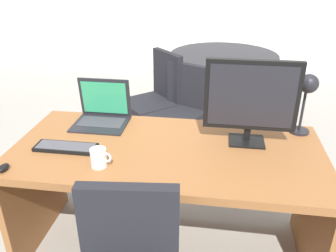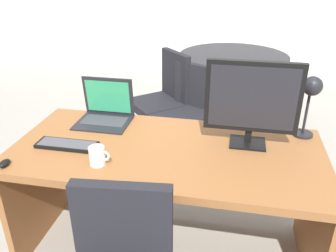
% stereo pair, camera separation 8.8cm
% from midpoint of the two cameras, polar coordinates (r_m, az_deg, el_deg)
% --- Properties ---
extents(ground, '(12.00, 12.00, 0.00)m').
position_cam_midpoint_polar(ground, '(3.61, 2.70, -2.22)').
color(ground, gray).
extents(desk, '(1.74, 0.82, 0.74)m').
position_cam_midpoint_polar(desk, '(2.09, -1.20, -7.72)').
color(desk, brown).
rests_on(desk, ground).
extents(monitor, '(0.51, 0.16, 0.48)m').
position_cam_midpoint_polar(monitor, '(1.94, 12.19, 4.46)').
color(monitor, black).
rests_on(monitor, desk).
extents(laptop, '(0.34, 0.28, 0.27)m').
position_cam_midpoint_polar(laptop, '(2.30, -11.67, 2.76)').
color(laptop, black).
rests_on(laptop, desk).
extents(keyboard, '(0.35, 0.12, 0.02)m').
position_cam_midpoint_polar(keyboard, '(2.03, -17.56, -3.35)').
color(keyboard, black).
rests_on(keyboard, desk).
extents(mouse, '(0.04, 0.07, 0.03)m').
position_cam_midpoint_polar(mouse, '(1.95, -26.51, -6.15)').
color(mouse, black).
rests_on(mouse, desk).
extents(desk_lamp, '(0.12, 0.14, 0.38)m').
position_cam_midpoint_polar(desk_lamp, '(2.13, 20.71, 5.29)').
color(desk_lamp, black).
rests_on(desk_lamp, desk).
extents(coffee_mug, '(0.11, 0.08, 0.10)m').
position_cam_midpoint_polar(coffee_mug, '(1.81, -12.61, -5.10)').
color(coffee_mug, white).
rests_on(coffee_mug, desk).
extents(meeting_table, '(1.16, 1.16, 0.76)m').
position_cam_midpoint_polar(meeting_table, '(3.92, 8.31, 8.96)').
color(meeting_table, black).
rests_on(meeting_table, ground).
extents(meeting_chair_near, '(0.66, 0.65, 0.88)m').
position_cam_midpoint_polar(meeting_chair_near, '(3.50, -2.95, 3.15)').
color(meeting_chair_near, black).
rests_on(meeting_chair_near, ground).
extents(meeting_chair_far, '(0.62, 0.63, 0.82)m').
position_cam_midpoint_polar(meeting_chair_far, '(3.28, 0.91, 1.14)').
color(meeting_chair_far, black).
rests_on(meeting_chair_far, ground).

